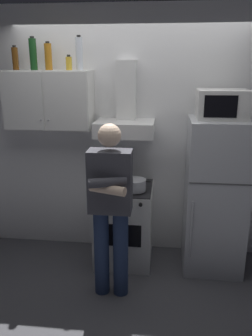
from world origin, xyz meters
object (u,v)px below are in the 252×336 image
at_px(microwave, 222,104).
at_px(bottle_vodka_clear, 79,54).
at_px(cooking_pot, 135,185).
at_px(bottle_liquor_amber, 48,57).
at_px(upper_cabinet, 49,100).
at_px(bottle_wine_green, 33,54).
at_px(bottle_beer_brown, 15,58).
at_px(bottle_spice_jar, 69,63).
at_px(stove_oven, 124,224).
at_px(range_hood, 125,116).
at_px(refrigerator, 215,196).
at_px(person_standing, 110,206).

distance_m(microwave, bottle_vodka_clear, 1.49).
xyz_separation_m(cooking_pot, bottle_liquor_amber, (-0.91, 0.25, 1.25)).
bearing_deg(upper_cabinet, bottle_vodka_clear, 2.12).
xyz_separation_m(cooking_pot, bottle_wine_green, (-1.05, 0.21, 1.27)).
distance_m(bottle_vodka_clear, bottle_beer_brown, 0.67).
bearing_deg(bottle_liquor_amber, bottle_beer_brown, 178.80).
distance_m(bottle_wine_green, bottle_spice_jar, 0.37).
height_order(stove_oven, range_hood, range_hood).
bearing_deg(bottle_liquor_amber, refrigerator, -4.39).
bearing_deg(person_standing, refrigerator, 31.23).
xyz_separation_m(refrigerator, person_standing, (-1.00, -0.61, 0.10)).
distance_m(refrigerator, microwave, 0.94).
bearing_deg(bottle_vodka_clear, bottle_spice_jar, -165.28).
height_order(bottle_wine_green, bottle_spice_jar, bottle_wine_green).
bearing_deg(stove_oven, bottle_beer_brown, 172.92).
relative_size(stove_oven, person_standing, 0.53).
xyz_separation_m(microwave, bottle_spice_jar, (-1.52, 0.09, 0.38)).
xyz_separation_m(upper_cabinet, cooking_pot, (0.93, -0.24, -0.82)).
xyz_separation_m(microwave, cooking_pot, (-0.82, -0.14, -0.81)).
relative_size(stove_oven, bottle_wine_green, 2.72).
xyz_separation_m(bottle_liquor_amber, bottle_spice_jar, (0.22, -0.02, -0.06)).
distance_m(stove_oven, person_standing, 0.77).
xyz_separation_m(bottle_liquor_amber, bottle_vodka_clear, (0.32, 0.00, 0.03)).
bearing_deg(range_hood, cooking_pot, -62.12).
relative_size(bottle_liquor_amber, bottle_spice_jar, 1.87).
relative_size(bottle_wine_green, bottle_spice_jar, 2.17).
xyz_separation_m(person_standing, bottle_spice_jar, (-0.52, 0.72, 1.22)).
bearing_deg(bottle_beer_brown, bottle_wine_green, -12.63).
bearing_deg(refrigerator, bottle_beer_brown, 176.15).
relative_size(person_standing, bottle_liquor_amber, 5.93).
xyz_separation_m(upper_cabinet, stove_oven, (0.80, -0.13, -1.32)).
height_order(range_hood, bottle_wine_green, bottle_wine_green).
bearing_deg(person_standing, cooking_pot, 69.70).
xyz_separation_m(refrigerator, bottle_liquor_amber, (-1.73, 0.13, 1.38)).
xyz_separation_m(stove_oven, refrigerator, (0.95, 0.00, 0.37)).
bearing_deg(refrigerator, bottle_spice_jar, 175.85).
bearing_deg(bottle_spice_jar, bottle_beer_brown, 176.94).
xyz_separation_m(range_hood, bottle_spice_jar, (-0.57, -0.02, 0.52)).
height_order(bottle_liquor_amber, bottle_vodka_clear, bottle_vodka_clear).
height_order(bottle_spice_jar, bottle_beer_brown, bottle_beer_brown).
bearing_deg(range_hood, stove_oven, -90.00).
height_order(person_standing, bottle_wine_green, bottle_wine_green).
relative_size(upper_cabinet, bottle_wine_green, 2.80).
distance_m(microwave, bottle_beer_brown, 2.13).
bearing_deg(person_standing, bottle_beer_brown, 145.50).
relative_size(person_standing, bottle_wine_green, 5.10).
xyz_separation_m(range_hood, bottle_beer_brown, (-1.14, 0.01, 0.57)).
bearing_deg(stove_oven, bottle_vodka_clear, 163.46).
height_order(upper_cabinet, bottle_liquor_amber, bottle_liquor_amber).
distance_m(stove_oven, refrigerator, 1.02).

